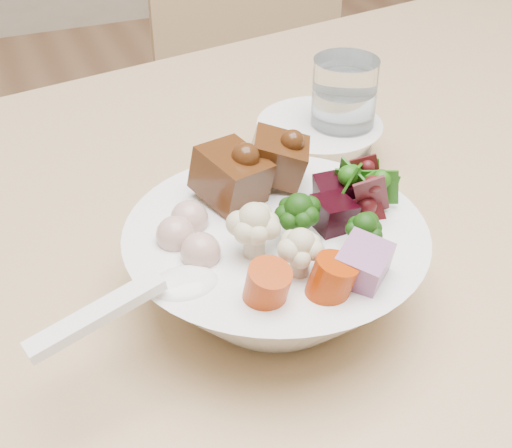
% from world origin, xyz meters
% --- Properties ---
extents(chair_far, '(0.44, 0.44, 0.89)m').
position_xyz_m(chair_far, '(0.14, 0.77, 0.50)').
color(chair_far, tan).
rests_on(chair_far, ground).
extents(food_bowl, '(0.25, 0.25, 0.13)m').
position_xyz_m(food_bowl, '(-0.20, -0.05, 0.86)').
color(food_bowl, white).
rests_on(food_bowl, dining_table).
extents(soup_spoon, '(0.15, 0.06, 0.03)m').
position_xyz_m(soup_spoon, '(-0.31, -0.09, 0.89)').
color(soup_spoon, white).
rests_on(soup_spoon, food_bowl).
extents(water_glass, '(0.07, 0.07, 0.12)m').
position_xyz_m(water_glass, '(-0.04, 0.14, 0.87)').
color(water_glass, white).
rests_on(water_glass, dining_table).
extents(side_bowl, '(0.14, 0.14, 0.05)m').
position_xyz_m(side_bowl, '(-0.06, 0.15, 0.84)').
color(side_bowl, white).
rests_on(side_bowl, dining_table).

